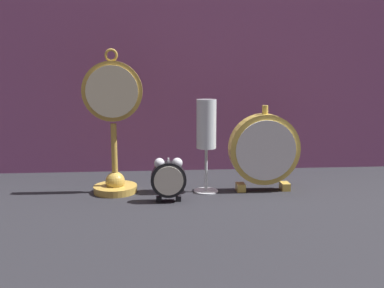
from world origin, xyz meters
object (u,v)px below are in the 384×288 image
at_px(alarm_clock_twin_bell, 168,178).
at_px(champagne_flute, 206,131).
at_px(mantel_clock_silver, 264,150).
at_px(pocket_watch_on_stand, 114,131).

xyz_separation_m(alarm_clock_twin_bell, champagne_flute, (0.09, 0.07, 0.09)).
distance_m(mantel_clock_silver, champagne_flute, 0.15).
distance_m(pocket_watch_on_stand, champagne_flute, 0.21).
height_order(pocket_watch_on_stand, mantel_clock_silver, pocket_watch_on_stand).
distance_m(pocket_watch_on_stand, mantel_clock_silver, 0.36).
relative_size(alarm_clock_twin_bell, mantel_clock_silver, 0.48).
relative_size(pocket_watch_on_stand, alarm_clock_twin_bell, 3.40).
bearing_deg(pocket_watch_on_stand, alarm_clock_twin_bell, -33.49).
bearing_deg(pocket_watch_on_stand, mantel_clock_silver, -2.22).
bearing_deg(mantel_clock_silver, pocket_watch_on_stand, 177.78).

